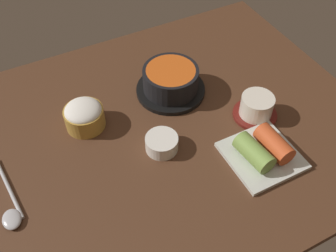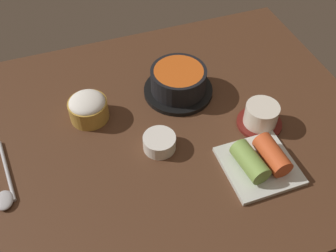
{
  "view_description": "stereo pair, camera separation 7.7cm",
  "coord_description": "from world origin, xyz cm",
  "px_view_note": "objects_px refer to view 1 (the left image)",
  "views": [
    {
      "loc": [
        -24.43,
        -53.5,
        70.07
      ],
      "look_at": [
        2.0,
        -2.0,
        5.0
      ],
      "focal_mm": 41.73,
      "sensor_mm": 36.0,
      "label": 1
    },
    {
      "loc": [
        -17.36,
        -56.56,
        70.07
      ],
      "look_at": [
        2.0,
        -2.0,
        5.0
      ],
      "focal_mm": 41.73,
      "sensor_mm": 36.0,
      "label": 2
    }
  ],
  "objects_px": {
    "stone_pot": "(171,81)",
    "spoon": "(10,207)",
    "tea_cup_with_saucer": "(256,107)",
    "rice_bowl": "(84,115)",
    "kimchi_plate": "(263,151)",
    "banchan_cup_center": "(162,143)"
  },
  "relations": [
    {
      "from": "stone_pot",
      "to": "spoon",
      "type": "distance_m",
      "value": 0.46
    },
    {
      "from": "tea_cup_with_saucer",
      "to": "spoon",
      "type": "xyz_separation_m",
      "value": [
        -0.57,
        0.01,
        -0.02
      ]
    },
    {
      "from": "rice_bowl",
      "to": "spoon",
      "type": "distance_m",
      "value": 0.25
    },
    {
      "from": "stone_pot",
      "to": "tea_cup_with_saucer",
      "type": "distance_m",
      "value": 0.22
    },
    {
      "from": "rice_bowl",
      "to": "tea_cup_with_saucer",
      "type": "distance_m",
      "value": 0.4
    },
    {
      "from": "rice_bowl",
      "to": "kimchi_plate",
      "type": "relative_size",
      "value": 0.61
    },
    {
      "from": "banchan_cup_center",
      "to": "kimchi_plate",
      "type": "xyz_separation_m",
      "value": [
        0.18,
        -0.12,
        0.0
      ]
    },
    {
      "from": "stone_pot",
      "to": "spoon",
      "type": "bearing_deg",
      "value": -160.27
    },
    {
      "from": "tea_cup_with_saucer",
      "to": "kimchi_plate",
      "type": "height_order",
      "value": "tea_cup_with_saucer"
    },
    {
      "from": "banchan_cup_center",
      "to": "kimchi_plate",
      "type": "relative_size",
      "value": 0.49
    },
    {
      "from": "tea_cup_with_saucer",
      "to": "kimchi_plate",
      "type": "relative_size",
      "value": 0.71
    },
    {
      "from": "rice_bowl",
      "to": "banchan_cup_center",
      "type": "bearing_deg",
      "value": -48.54
    },
    {
      "from": "tea_cup_with_saucer",
      "to": "banchan_cup_center",
      "type": "xyz_separation_m",
      "value": [
        -0.24,
        0.01,
        -0.01
      ]
    },
    {
      "from": "kimchi_plate",
      "to": "spoon",
      "type": "height_order",
      "value": "kimchi_plate"
    },
    {
      "from": "kimchi_plate",
      "to": "stone_pot",
      "type": "bearing_deg",
      "value": 106.24
    },
    {
      "from": "kimchi_plate",
      "to": "spoon",
      "type": "distance_m",
      "value": 0.53
    },
    {
      "from": "spoon",
      "to": "rice_bowl",
      "type": "bearing_deg",
      "value": 35.19
    },
    {
      "from": "rice_bowl",
      "to": "kimchi_plate",
      "type": "xyz_separation_m",
      "value": [
        0.31,
        -0.26,
        -0.01
      ]
    },
    {
      "from": "tea_cup_with_saucer",
      "to": "spoon",
      "type": "distance_m",
      "value": 0.57
    },
    {
      "from": "stone_pot",
      "to": "spoon",
      "type": "xyz_separation_m",
      "value": [
        -0.43,
        -0.16,
        -0.03
      ]
    },
    {
      "from": "rice_bowl",
      "to": "spoon",
      "type": "xyz_separation_m",
      "value": [
        -0.2,
        -0.14,
        -0.03
      ]
    },
    {
      "from": "rice_bowl",
      "to": "banchan_cup_center",
      "type": "relative_size",
      "value": 1.26
    }
  ]
}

